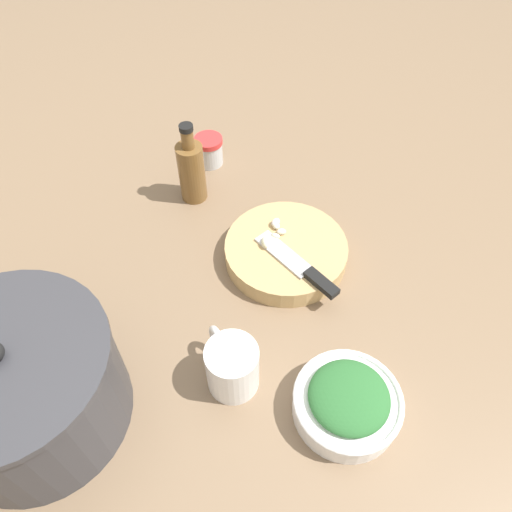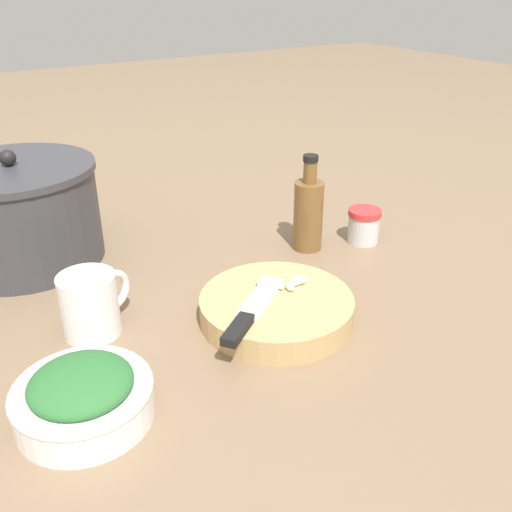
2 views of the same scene
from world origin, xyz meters
name	(u,v)px [view 1 (image 1 of 2)]	position (x,y,z in m)	size (l,w,h in m)	color
ground_plane	(234,271)	(0.00, 0.00, 0.00)	(5.00, 5.00, 0.00)	#7F664C
cutting_board	(288,251)	(0.02, -0.11, 0.02)	(0.23, 0.23, 0.04)	tan
chef_knife	(304,267)	(-0.03, -0.13, 0.04)	(0.17, 0.14, 0.01)	black
garlic_cloves	(276,232)	(0.05, -0.08, 0.05)	(0.08, 0.05, 0.02)	#ECE6C4
herb_bowl	(351,402)	(-0.29, -0.16, 0.03)	(0.17, 0.17, 0.07)	white
spice_jar	(211,150)	(0.32, 0.03, 0.03)	(0.06, 0.06, 0.07)	silver
coffee_mug	(235,366)	(-0.22, 0.01, 0.05)	(0.12, 0.08, 0.09)	white
oil_bottle	(194,170)	(0.21, 0.07, 0.07)	(0.06, 0.06, 0.18)	brown
stock_pot	(26,387)	(-0.25, 0.31, 0.09)	(0.29, 0.29, 0.21)	#38383D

